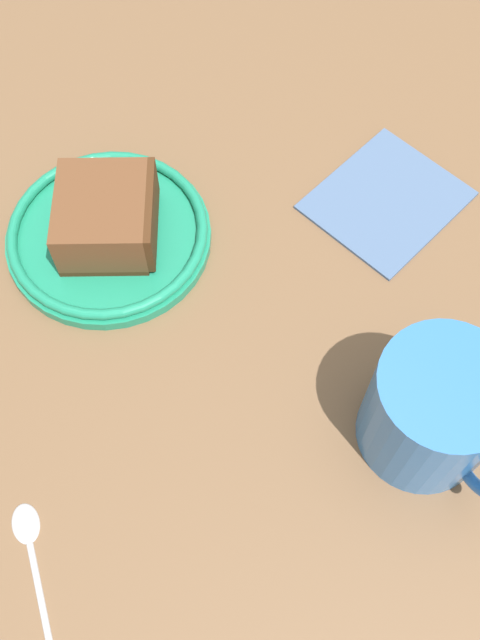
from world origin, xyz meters
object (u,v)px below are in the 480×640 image
(teaspoon, at_px, (29,546))
(tea_mug, at_px, (434,411))
(folded_napkin, at_px, (387,199))
(small_plate, at_px, (109,234))
(cake_slice, at_px, (107,217))

(teaspoon, bearing_deg, tea_mug, 58.76)
(teaspoon, bearing_deg, folded_napkin, 89.58)
(small_plate, height_order, teaspoon, small_plate)
(teaspoon, height_order, folded_napkin, teaspoon)
(cake_slice, distance_m, tea_mug, 0.30)
(teaspoon, bearing_deg, cake_slice, 124.18)
(small_plate, bearing_deg, teaspoon, -55.24)
(small_plate, xyz_separation_m, teaspoon, (0.15, -0.21, -0.01))
(teaspoon, relative_size, folded_napkin, 0.82)
(cake_slice, relative_size, teaspoon, 1.12)
(small_plate, xyz_separation_m, cake_slice, (0.00, 0.00, 0.03))
(small_plate, xyz_separation_m, folded_napkin, (0.15, 0.20, -0.01))
(tea_mug, bearing_deg, cake_slice, -173.11)
(teaspoon, bearing_deg, small_plate, 124.76)
(cake_slice, bearing_deg, folded_napkin, 52.29)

